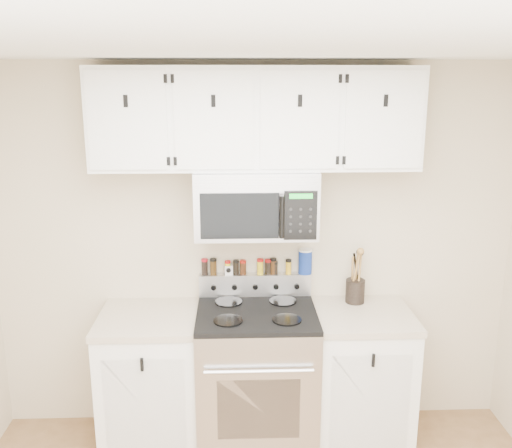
{
  "coord_description": "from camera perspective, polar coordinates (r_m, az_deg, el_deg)",
  "views": [
    {
      "loc": [
        -0.13,
        -1.94,
        2.4
      ],
      "look_at": [
        -0.0,
        1.45,
        1.52
      ],
      "focal_mm": 40.0,
      "sensor_mm": 36.0,
      "label": 1
    }
  ],
  "objects": [
    {
      "name": "base_cabinet_left",
      "position": [
        3.94,
        -10.39,
        -15.12
      ],
      "size": [
        0.64,
        0.62,
        0.92
      ],
      "color": "white",
      "rests_on": "floor"
    },
    {
      "name": "upper_cabinets",
      "position": [
        3.53,
        -0.03,
        10.53
      ],
      "size": [
        2.0,
        0.35,
        0.62
      ],
      "color": "white",
      "rests_on": "back_wall"
    },
    {
      "name": "salt_canister",
      "position": [
        3.87,
        4.94,
        -3.74
      ],
      "size": [
        0.09,
        0.09,
        0.17
      ],
      "color": "navy",
      "rests_on": "range"
    },
    {
      "name": "ceiling",
      "position": [
        1.95,
        1.76,
        17.42
      ],
      "size": [
        3.5,
        3.5,
        0.01
      ],
      "primitive_type": "cube",
      "color": "white",
      "rests_on": "back_wall"
    },
    {
      "name": "back_wall",
      "position": [
        3.86,
        -0.12,
        -2.74
      ],
      "size": [
        3.5,
        0.01,
        2.5
      ],
      "primitive_type": "cube",
      "color": "#B9AC8A",
      "rests_on": "floor"
    },
    {
      "name": "spice_jar_9",
      "position": [
        3.87,
        3.27,
        -4.26
      ],
      "size": [
        0.04,
        0.04,
        0.1
      ],
      "color": "gold",
      "rests_on": "range"
    },
    {
      "name": "spice_jar_4",
      "position": [
        3.86,
        -1.31,
        -4.34
      ],
      "size": [
        0.04,
        0.04,
        0.1
      ],
      "color": "#3E200F",
      "rests_on": "range"
    },
    {
      "name": "spice_jar_2",
      "position": [
        3.86,
        -2.84,
        -4.36
      ],
      "size": [
        0.04,
        0.04,
        0.1
      ],
      "color": "yellow",
      "rests_on": "range"
    },
    {
      "name": "spice_jar_5",
      "position": [
        3.86,
        0.42,
        -4.26
      ],
      "size": [
        0.04,
        0.04,
        0.11
      ],
      "color": "gold",
      "rests_on": "range"
    },
    {
      "name": "kitchen_timer",
      "position": [
        3.86,
        -2.77,
        -4.6
      ],
      "size": [
        0.06,
        0.05,
        0.06
      ],
      "primitive_type": "cube",
      "rotation": [
        0.0,
        0.0,
        0.14
      ],
      "color": "silver",
      "rests_on": "range"
    },
    {
      "name": "spice_jar_1",
      "position": [
        3.86,
        -4.29,
        -4.26
      ],
      "size": [
        0.05,
        0.05,
        0.11
      ],
      "color": "#3C270E",
      "rests_on": "range"
    },
    {
      "name": "base_cabinet_right",
      "position": [
        3.99,
        10.34,
        -14.75
      ],
      "size": [
        0.64,
        0.62,
        0.92
      ],
      "color": "white",
      "rests_on": "floor"
    },
    {
      "name": "spice_jar_7",
      "position": [
        3.86,
        1.73,
        -4.21
      ],
      "size": [
        0.04,
        0.04,
        0.11
      ],
      "color": "#3E230E",
      "rests_on": "range"
    },
    {
      "name": "microwave",
      "position": [
        3.58,
        -0.01,
        2.16
      ],
      "size": [
        0.76,
        0.44,
        0.42
      ],
      "color": "#9E9EA3",
      "rests_on": "back_wall"
    },
    {
      "name": "range",
      "position": [
        3.87,
        0.06,
        -15.0
      ],
      "size": [
        0.76,
        0.65,
        1.1
      ],
      "color": "#B7B7BA",
      "rests_on": "floor"
    },
    {
      "name": "spice_jar_8",
      "position": [
        3.87,
        1.9,
        -4.37
      ],
      "size": [
        0.04,
        0.04,
        0.09
      ],
      "color": "black",
      "rests_on": "range"
    },
    {
      "name": "utensil_crock",
      "position": [
        3.91,
        9.89,
        -6.43
      ],
      "size": [
        0.13,
        0.13,
        0.37
      ],
      "color": "black",
      "rests_on": "base_cabinet_right"
    },
    {
      "name": "spice_jar_6",
      "position": [
        3.86,
        1.23,
        -4.28
      ],
      "size": [
        0.05,
        0.05,
        0.1
      ],
      "color": "black",
      "rests_on": "range"
    },
    {
      "name": "spice_jar_0",
      "position": [
        3.86,
        -5.16,
        -4.27
      ],
      "size": [
        0.04,
        0.04,
        0.11
      ],
      "color": "black",
      "rests_on": "range"
    },
    {
      "name": "spice_jar_3",
      "position": [
        3.86,
        -2.02,
        -4.33
      ],
      "size": [
        0.04,
        0.04,
        0.1
      ],
      "color": "black",
      "rests_on": "range"
    }
  ]
}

